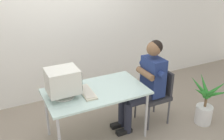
% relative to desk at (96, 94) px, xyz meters
% --- Properties ---
extents(ground_plane, '(12.00, 12.00, 0.00)m').
position_rel_desk_xyz_m(ground_plane, '(0.00, 0.00, -0.68)').
color(ground_plane, gray).
extents(wall_back, '(8.00, 0.10, 3.00)m').
position_rel_desk_xyz_m(wall_back, '(0.30, 1.40, 0.82)').
color(wall_back, silver).
rests_on(wall_back, ground_plane).
extents(desk, '(1.35, 0.77, 0.74)m').
position_rel_desk_xyz_m(desk, '(0.00, 0.00, 0.00)').
color(desk, '#B7B7BC').
rests_on(desk, ground_plane).
extents(crt_monitor, '(0.40, 0.33, 0.38)m').
position_rel_desk_xyz_m(crt_monitor, '(-0.42, 0.03, 0.27)').
color(crt_monitor, silver).
rests_on(crt_monitor, desk).
extents(keyboard, '(0.17, 0.43, 0.03)m').
position_rel_desk_xyz_m(keyboard, '(-0.13, -0.02, 0.07)').
color(keyboard, beige).
rests_on(keyboard, desk).
extents(office_chair, '(0.43, 0.43, 0.84)m').
position_rel_desk_xyz_m(office_chair, '(0.97, -0.04, -0.19)').
color(office_chair, '#4C4C51').
rests_on(office_chair, ground_plane).
extents(person_seated, '(0.75, 0.56, 1.32)m').
position_rel_desk_xyz_m(person_seated, '(0.78, -0.04, 0.04)').
color(person_seated, navy).
rests_on(person_seated, ground_plane).
extents(potted_plant, '(0.66, 0.59, 0.77)m').
position_rel_desk_xyz_m(potted_plant, '(1.60, -0.45, -0.34)').
color(potted_plant, silver).
rests_on(potted_plant, ground_plane).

